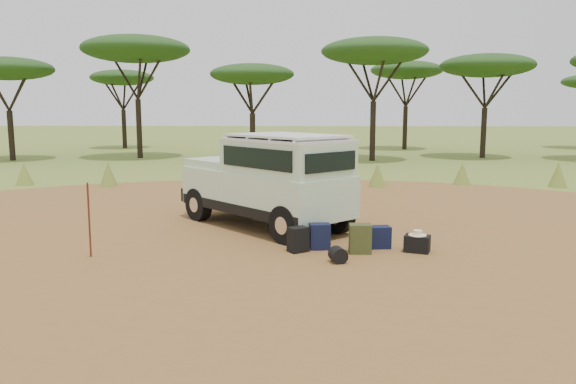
{
  "coord_description": "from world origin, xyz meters",
  "views": [
    {
      "loc": [
        0.46,
        -10.2,
        2.64
      ],
      "look_at": [
        0.21,
        0.62,
        1.0
      ],
      "focal_mm": 35.0,
      "sensor_mm": 36.0,
      "label": 1
    }
  ],
  "objects_px": {
    "walking_staff": "(89,221)",
    "duffel_navy": "(380,237)",
    "backpack_navy": "(320,237)",
    "hard_case": "(417,244)",
    "safari_vehicle": "(269,183)",
    "backpack_black": "(298,240)",
    "backpack_olive": "(360,239)"
  },
  "relations": [
    {
      "from": "walking_staff",
      "to": "duffel_navy",
      "type": "xyz_separation_m",
      "value": [
        5.17,
        0.88,
        -0.48
      ]
    },
    {
      "from": "walking_staff",
      "to": "backpack_olive",
      "type": "height_order",
      "value": "walking_staff"
    },
    {
      "from": "backpack_black",
      "to": "duffel_navy",
      "type": "bearing_deg",
      "value": -21.2
    },
    {
      "from": "backpack_navy",
      "to": "hard_case",
      "type": "relative_size",
      "value": 1.1
    },
    {
      "from": "backpack_navy",
      "to": "hard_case",
      "type": "distance_m",
      "value": 1.79
    },
    {
      "from": "safari_vehicle",
      "to": "hard_case",
      "type": "height_order",
      "value": "safari_vehicle"
    },
    {
      "from": "safari_vehicle",
      "to": "backpack_black",
      "type": "xyz_separation_m",
      "value": [
        0.66,
        -2.14,
        -0.77
      ]
    },
    {
      "from": "backpack_black",
      "to": "backpack_olive",
      "type": "relative_size",
      "value": 0.86
    },
    {
      "from": "walking_staff",
      "to": "duffel_navy",
      "type": "relative_size",
      "value": 3.31
    },
    {
      "from": "safari_vehicle",
      "to": "walking_staff",
      "type": "height_order",
      "value": "safari_vehicle"
    },
    {
      "from": "backpack_black",
      "to": "backpack_navy",
      "type": "xyz_separation_m",
      "value": [
        0.41,
        0.22,
        0.01
      ]
    },
    {
      "from": "safari_vehicle",
      "to": "backpack_olive",
      "type": "xyz_separation_m",
      "value": [
        1.79,
        -2.2,
        -0.73
      ]
    },
    {
      "from": "safari_vehicle",
      "to": "backpack_olive",
      "type": "bearing_deg",
      "value": -3.88
    },
    {
      "from": "backpack_black",
      "to": "hard_case",
      "type": "xyz_separation_m",
      "value": [
        2.19,
        0.05,
        -0.08
      ]
    },
    {
      "from": "walking_staff",
      "to": "hard_case",
      "type": "xyz_separation_m",
      "value": [
        5.82,
        0.6,
        -0.53
      ]
    },
    {
      "from": "walking_staff",
      "to": "safari_vehicle",
      "type": "bearing_deg",
      "value": 20.12
    },
    {
      "from": "duffel_navy",
      "to": "hard_case",
      "type": "bearing_deg",
      "value": -31.02
    },
    {
      "from": "backpack_navy",
      "to": "backpack_olive",
      "type": "bearing_deg",
      "value": -27.24
    },
    {
      "from": "safari_vehicle",
      "to": "duffel_navy",
      "type": "relative_size",
      "value": 10.02
    },
    {
      "from": "backpack_black",
      "to": "hard_case",
      "type": "relative_size",
      "value": 1.05
    },
    {
      "from": "walking_staff",
      "to": "hard_case",
      "type": "relative_size",
      "value": 3.13
    },
    {
      "from": "backpack_black",
      "to": "backpack_olive",
      "type": "height_order",
      "value": "backpack_olive"
    },
    {
      "from": "backpack_black",
      "to": "hard_case",
      "type": "height_order",
      "value": "backpack_black"
    },
    {
      "from": "backpack_black",
      "to": "duffel_navy",
      "type": "height_order",
      "value": "backpack_black"
    },
    {
      "from": "backpack_olive",
      "to": "duffel_navy",
      "type": "height_order",
      "value": "backpack_olive"
    },
    {
      "from": "safari_vehicle",
      "to": "backpack_navy",
      "type": "relative_size",
      "value": 8.63
    },
    {
      "from": "backpack_black",
      "to": "duffel_navy",
      "type": "xyz_separation_m",
      "value": [
        1.54,
        0.33,
        -0.02
      ]
    },
    {
      "from": "safari_vehicle",
      "to": "hard_case",
      "type": "relative_size",
      "value": 9.47
    },
    {
      "from": "walking_staff",
      "to": "backpack_black",
      "type": "bearing_deg",
      "value": -13.39
    },
    {
      "from": "walking_staff",
      "to": "backpack_black",
      "type": "relative_size",
      "value": 2.98
    },
    {
      "from": "backpack_navy",
      "to": "hard_case",
      "type": "height_order",
      "value": "backpack_navy"
    },
    {
      "from": "hard_case",
      "to": "backpack_black",
      "type": "bearing_deg",
      "value": -158.23
    }
  ]
}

